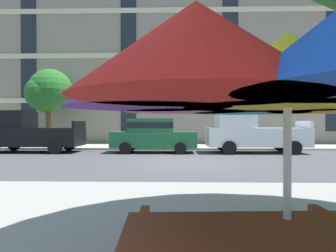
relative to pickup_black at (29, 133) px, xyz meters
The scene contains 8 objects.
ground_plane 8.95m from the pickup_black, 24.59° to the right, with size 120.00×120.00×0.00m, color #424244.
sidewalk_far 8.71m from the pickup_black, 20.98° to the left, with size 56.00×3.60×0.12m, color #B2ADA3.
apartment_building 14.89m from the pickup_black, 54.40° to the left, with size 43.41×12.08×12.80m.
pickup_black is the anchor object (origin of this frame).
sedan_green 6.65m from the pickup_black, ahead, with size 4.40×1.98×1.78m.
pickup_white 11.80m from the pickup_black, ahead, with size 5.10×2.12×2.20m.
street_tree_left 4.27m from the pickup_black, 98.27° to the left, with size 2.87×2.87×5.10m.
patio_umbrella 15.40m from the pickup_black, 55.68° to the right, with size 3.40×3.40×2.19m.
Camera 1 is at (-0.27, -11.18, 1.49)m, focal length 30.29 mm.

